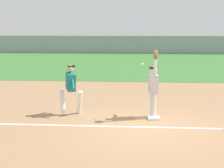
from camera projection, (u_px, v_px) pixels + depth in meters
ground_plane at (143, 127)px, 9.75m from camera, size 81.90×81.90×0.00m
outfield_grass at (138, 63)px, 27.05m from camera, size 42.24×19.05×0.01m
chalk_foul_line at (26, 124)px, 10.03m from camera, size 12.00×0.12×0.01m
first_base at (154, 118)px, 10.62m from camera, size 0.39×0.39×0.08m
fielder at (154, 85)px, 10.61m from camera, size 0.32×0.90×2.28m
runner at (71, 86)px, 11.03m from camera, size 0.89×0.80×1.72m
baseball at (142, 64)px, 10.49m from camera, size 0.07×0.07×0.07m
outfield_fence at (137, 45)px, 36.23m from camera, size 42.32×0.08×2.01m
parked_car_black at (69, 45)px, 40.50m from camera, size 4.57×2.46×1.25m
parked_car_green at (116, 46)px, 39.90m from camera, size 4.54×2.40×1.25m
parked_car_silver at (172, 46)px, 39.98m from camera, size 4.45×2.22×1.25m
parked_car_blue at (220, 46)px, 39.80m from camera, size 4.46×2.23×1.25m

